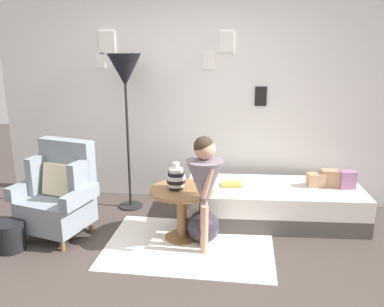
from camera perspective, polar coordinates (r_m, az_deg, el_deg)
The scene contains 15 objects.
ground_plane at distance 3.49m, azimuth -4.78°, elevation -17.81°, with size 12.00×12.00×0.00m, color #423833.
gallery_wall at distance 4.87m, azimuth -0.17°, elevation 8.35°, with size 4.80×0.12×2.60m.
rug at distance 3.99m, azimuth -0.36°, elevation -13.04°, with size 1.62×1.14×0.01m, color silver.
armchair at distance 4.27m, azimuth -18.48°, elevation -5.50°, with size 0.85×0.72×0.97m.
daybed at distance 4.52m, azimuth 11.58°, elevation -7.04°, with size 1.95×0.91×0.40m.
pillow_head at distance 4.60m, azimuth 21.35°, elevation -3.51°, with size 0.17×0.12×0.19m, color gray.
pillow_mid at distance 4.59m, azimuth 19.22°, elevation -3.36°, with size 0.19×0.12×0.19m, color tan.
pillow_back at distance 4.54m, azimuth 17.35°, elevation -3.66°, with size 0.18×0.12×0.15m, color tan.
side_table at distance 3.97m, azimuth -1.50°, elevation -7.05°, with size 0.63×0.63×0.53m.
vase_striped at distance 3.88m, azimuth -2.30°, elevation -3.56°, with size 0.19×0.19×0.27m.
floor_lamp at distance 4.54m, azimuth -9.59°, elevation 10.85°, with size 0.37×0.37×1.81m.
person_child at distance 3.62m, azimuth 1.82°, elevation -3.78°, with size 0.34×0.34×1.12m.
book_on_daybed at distance 4.40m, azimuth 5.69°, elevation -4.44°, with size 0.22×0.16×0.03m, color #B19741.
demijohn_near at distance 4.00m, azimuth 1.65°, elevation -10.35°, with size 0.32×0.32×0.41m.
magazine_basket at distance 4.24m, azimuth -24.64°, elevation -10.71°, with size 0.28×0.28×0.28m, color black.
Camera 1 is at (0.67, -2.84, 1.92)m, focal length 37.16 mm.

